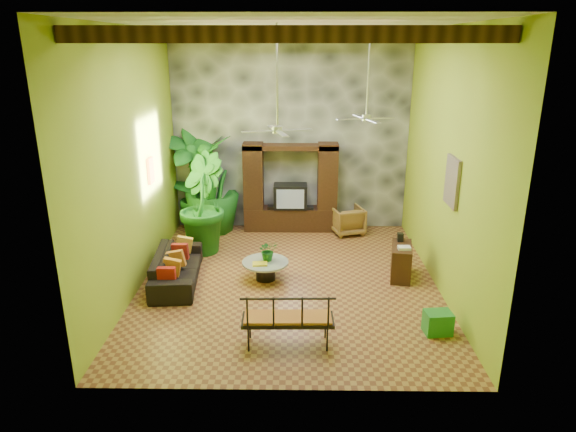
{
  "coord_description": "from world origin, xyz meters",
  "views": [
    {
      "loc": [
        0.13,
        -9.61,
        4.67
      ],
      "look_at": [
        -0.02,
        0.2,
        1.36
      ],
      "focal_mm": 32.0,
      "sensor_mm": 36.0,
      "label": 1
    }
  ],
  "objects_px": {
    "ceiling_fan_back": "(367,108)",
    "tall_plant_a": "(193,178)",
    "green_bin": "(438,323)",
    "wicker_armchair": "(347,220)",
    "entertainment_center": "(290,194)",
    "ceiling_fan_front": "(277,118)",
    "tall_plant_c": "(211,184)",
    "coffee_table": "(265,268)",
    "side_console": "(401,261)",
    "sofa": "(177,267)",
    "tall_plant_b": "(201,203)",
    "iron_bench": "(288,317)"
  },
  "relations": [
    {
      "from": "side_console",
      "to": "sofa",
      "type": "bearing_deg",
      "value": -166.11
    },
    {
      "from": "ceiling_fan_back",
      "to": "tall_plant_b",
      "type": "distance_m",
      "value": 4.32
    },
    {
      "from": "tall_plant_b",
      "to": "sofa",
      "type": "bearing_deg",
      "value": -98.04
    },
    {
      "from": "tall_plant_b",
      "to": "tall_plant_c",
      "type": "relative_size",
      "value": 0.93
    },
    {
      "from": "ceiling_fan_front",
      "to": "iron_bench",
      "type": "relative_size",
      "value": 1.25
    },
    {
      "from": "entertainment_center",
      "to": "green_bin",
      "type": "height_order",
      "value": "entertainment_center"
    },
    {
      "from": "side_console",
      "to": "ceiling_fan_back",
      "type": "bearing_deg",
      "value": 138.73
    },
    {
      "from": "coffee_table",
      "to": "entertainment_center",
      "type": "bearing_deg",
      "value": 80.9
    },
    {
      "from": "coffee_table",
      "to": "tall_plant_b",
      "type": "bearing_deg",
      "value": 135.1
    },
    {
      "from": "wicker_armchair",
      "to": "iron_bench",
      "type": "height_order",
      "value": "iron_bench"
    },
    {
      "from": "tall_plant_b",
      "to": "wicker_armchair",
      "type": "bearing_deg",
      "value": 18.74
    },
    {
      "from": "sofa",
      "to": "coffee_table",
      "type": "xyz_separation_m",
      "value": [
        1.81,
        0.13,
        -0.06
      ]
    },
    {
      "from": "ceiling_fan_front",
      "to": "sofa",
      "type": "bearing_deg",
      "value": 169.86
    },
    {
      "from": "sofa",
      "to": "wicker_armchair",
      "type": "relative_size",
      "value": 2.82
    },
    {
      "from": "tall_plant_b",
      "to": "coffee_table",
      "type": "bearing_deg",
      "value": -44.9
    },
    {
      "from": "sofa",
      "to": "tall_plant_c",
      "type": "height_order",
      "value": "tall_plant_c"
    },
    {
      "from": "tall_plant_a",
      "to": "tall_plant_b",
      "type": "xyz_separation_m",
      "value": [
        0.45,
        -1.48,
        -0.22
      ]
    },
    {
      "from": "iron_bench",
      "to": "tall_plant_c",
      "type": "bearing_deg",
      "value": 109.44
    },
    {
      "from": "entertainment_center",
      "to": "green_bin",
      "type": "bearing_deg",
      "value": -63.37
    },
    {
      "from": "tall_plant_a",
      "to": "tall_plant_c",
      "type": "xyz_separation_m",
      "value": [
        0.48,
        -0.12,
        -0.13
      ]
    },
    {
      "from": "ceiling_fan_back",
      "to": "green_bin",
      "type": "bearing_deg",
      "value": -73.24
    },
    {
      "from": "ceiling_fan_front",
      "to": "green_bin",
      "type": "distance_m",
      "value": 4.5
    },
    {
      "from": "ceiling_fan_back",
      "to": "tall_plant_c",
      "type": "bearing_deg",
      "value": 153.27
    },
    {
      "from": "wicker_armchair",
      "to": "tall_plant_b",
      "type": "bearing_deg",
      "value": 2.59
    },
    {
      "from": "side_console",
      "to": "green_bin",
      "type": "height_order",
      "value": "side_console"
    },
    {
      "from": "ceiling_fan_back",
      "to": "tall_plant_a",
      "type": "xyz_separation_m",
      "value": [
        -4.11,
        1.95,
        -2.02
      ]
    },
    {
      "from": "tall_plant_a",
      "to": "side_console",
      "type": "height_order",
      "value": "tall_plant_a"
    },
    {
      "from": "wicker_armchair",
      "to": "tall_plant_c",
      "type": "height_order",
      "value": "tall_plant_c"
    },
    {
      "from": "iron_bench",
      "to": "green_bin",
      "type": "height_order",
      "value": "iron_bench"
    },
    {
      "from": "ceiling_fan_back",
      "to": "iron_bench",
      "type": "relative_size",
      "value": 1.25
    },
    {
      "from": "wicker_armchair",
      "to": "side_console",
      "type": "distance_m",
      "value": 2.75
    },
    {
      "from": "sofa",
      "to": "wicker_armchair",
      "type": "distance_m",
      "value": 4.75
    },
    {
      "from": "wicker_armchair",
      "to": "tall_plant_a",
      "type": "xyz_separation_m",
      "value": [
        -3.98,
        0.28,
        1.03
      ]
    },
    {
      "from": "green_bin",
      "to": "entertainment_center",
      "type": "bearing_deg",
      "value": 116.63
    },
    {
      "from": "sofa",
      "to": "tall_plant_a",
      "type": "height_order",
      "value": "tall_plant_a"
    },
    {
      "from": "tall_plant_c",
      "to": "green_bin",
      "type": "bearing_deg",
      "value": -47.39
    },
    {
      "from": "tall_plant_c",
      "to": "green_bin",
      "type": "xyz_separation_m",
      "value": [
        4.57,
        -4.97,
        -1.06
      ]
    },
    {
      "from": "entertainment_center",
      "to": "sofa",
      "type": "height_order",
      "value": "entertainment_center"
    },
    {
      "from": "wicker_armchair",
      "to": "tall_plant_a",
      "type": "distance_m",
      "value": 4.12
    },
    {
      "from": "tall_plant_c",
      "to": "iron_bench",
      "type": "distance_m",
      "value": 5.85
    },
    {
      "from": "entertainment_center",
      "to": "ceiling_fan_back",
      "type": "relative_size",
      "value": 1.29
    },
    {
      "from": "ceiling_fan_back",
      "to": "wicker_armchair",
      "type": "bearing_deg",
      "value": 94.48
    },
    {
      "from": "entertainment_center",
      "to": "tall_plant_b",
      "type": "height_order",
      "value": "tall_plant_b"
    },
    {
      "from": "ceiling_fan_back",
      "to": "green_bin",
      "type": "height_order",
      "value": "ceiling_fan_back"
    },
    {
      "from": "ceiling_fan_front",
      "to": "wicker_armchair",
      "type": "xyz_separation_m",
      "value": [
        1.67,
        3.27,
        -3.05
      ]
    },
    {
      "from": "ceiling_fan_front",
      "to": "tall_plant_c",
      "type": "xyz_separation_m",
      "value": [
        -1.82,
        3.43,
        -2.15
      ]
    },
    {
      "from": "coffee_table",
      "to": "side_console",
      "type": "relative_size",
      "value": 1.09
    },
    {
      "from": "tall_plant_b",
      "to": "coffee_table",
      "type": "xyz_separation_m",
      "value": [
        1.57,
        -1.57,
        -0.9
      ]
    },
    {
      "from": "entertainment_center",
      "to": "ceiling_fan_front",
      "type": "bearing_deg",
      "value": -93.24
    },
    {
      "from": "wicker_armchair",
      "to": "coffee_table",
      "type": "height_order",
      "value": "wicker_armchair"
    }
  ]
}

